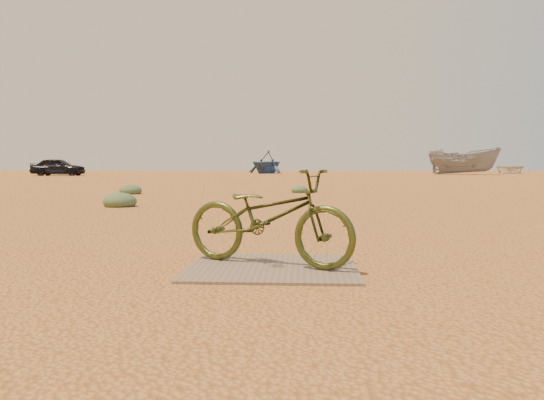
# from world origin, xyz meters

# --- Properties ---
(ground) EXTENTS (120.00, 120.00, 0.00)m
(ground) POSITION_xyz_m (0.00, 0.00, 0.00)
(ground) COLOR #BC7B3F
(ground) RESTS_ON ground
(plywood_board) EXTENTS (1.43, 1.23, 0.02)m
(plywood_board) POSITION_xyz_m (0.56, 0.42, 0.01)
(plywood_board) COLOR #6E5F4C
(plywood_board) RESTS_ON ground
(bicycle) EXTENTS (1.67, 1.13, 0.83)m
(bicycle) POSITION_xyz_m (0.52, 0.50, 0.44)
(bicycle) COLOR #3B431A
(bicycle) RESTS_ON plywood_board
(car) EXTENTS (3.76, 1.74, 1.25)m
(car) POSITION_xyz_m (-16.49, 32.77, 0.62)
(car) COLOR black
(car) RESTS_ON ground
(boat_near_left) EXTENTS (5.92, 6.10, 1.03)m
(boat_near_left) POSITION_xyz_m (-18.16, 36.74, 0.52)
(boat_near_left) COLOR silver
(boat_near_left) RESTS_ON ground
(boat_far_left) EXTENTS (4.85, 5.00, 2.01)m
(boat_far_left) POSITION_xyz_m (-2.21, 41.68, 1.00)
(boat_far_left) COLOR #32507F
(boat_far_left) RESTS_ON ground
(boat_mid_right) EXTENTS (5.74, 4.08, 2.09)m
(boat_mid_right) POSITION_xyz_m (13.46, 38.27, 1.04)
(boat_mid_right) COLOR gray
(boat_mid_right) RESTS_ON ground
(boat_far_right) EXTENTS (4.93, 5.76, 1.01)m
(boat_far_right) POSITION_xyz_m (19.15, 43.88, 0.50)
(boat_far_right) COLOR silver
(boat_far_right) RESTS_ON ground
(kale_a) EXTENTS (0.69, 0.69, 0.38)m
(kale_a) POSITION_xyz_m (-2.95, 6.71, 0.00)
(kale_a) COLOR #58744D
(kale_a) RESTS_ON ground
(kale_b) EXTENTS (0.51, 0.51, 0.28)m
(kale_b) POSITION_xyz_m (0.75, 12.09, 0.00)
(kale_b) COLOR #58744D
(kale_b) RESTS_ON ground
(kale_c) EXTENTS (0.64, 0.64, 0.35)m
(kale_c) POSITION_xyz_m (-4.17, 11.12, 0.00)
(kale_c) COLOR #58744D
(kale_c) RESTS_ON ground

